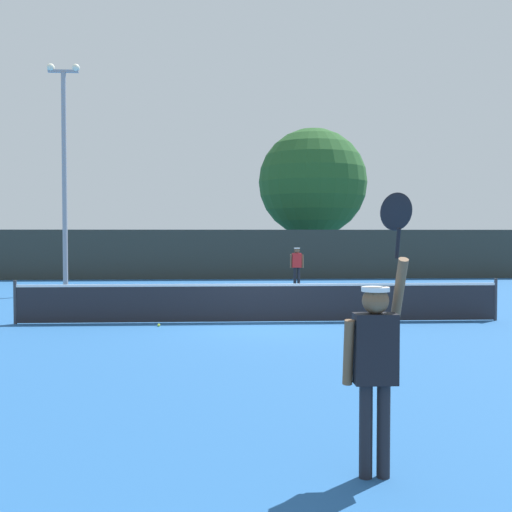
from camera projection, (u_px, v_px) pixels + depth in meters
name	position (u px, v px, depth m)	size (l,w,h in m)	color
ground_plane	(260.00, 322.00, 15.35)	(120.00, 120.00, 0.00)	#235693
tennis_net	(260.00, 302.00, 15.34)	(12.07, 0.08, 1.07)	#232328
perimeter_fence	(242.00, 254.00, 30.33)	(29.60, 0.12, 2.43)	#2D332D
player_serving	(376.00, 351.00, 5.49)	(0.68, 0.40, 2.57)	black
player_receiving	(297.00, 263.00, 25.75)	(0.57, 0.24, 1.64)	red
tennis_ball	(159.00, 325.00, 14.62)	(0.07, 0.07, 0.07)	#CCE033
light_pole	(64.00, 164.00, 22.49)	(1.18, 0.28, 8.39)	gray
large_tree	(313.00, 183.00, 35.83)	(6.28, 6.28, 8.36)	brown
parked_car_near	(418.00, 259.00, 36.14)	(2.50, 4.43, 1.69)	#B7B7BC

